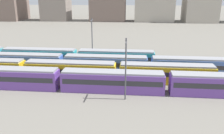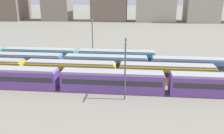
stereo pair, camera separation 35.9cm
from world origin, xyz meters
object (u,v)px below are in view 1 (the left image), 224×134
at_px(train_track_1, 25,69).
at_px(catenary_pole_0, 126,67).
at_px(train_track_2, 63,63).
at_px(catenary_pole_1, 92,38).
at_px(train_track_0, 60,79).
at_px(train_track_3, 40,56).

height_order(train_track_1, catenary_pole_0, catenary_pole_0).
relative_size(train_track_1, train_track_2, 1.00).
bearing_deg(train_track_2, catenary_pole_1, 57.59).
bearing_deg(catenary_pole_0, train_track_1, 157.96).
bearing_deg(catenary_pole_0, catenary_pole_1, 112.99).
relative_size(train_track_0, train_track_2, 1.00).
bearing_deg(train_track_3, train_track_0, -57.29).
distance_m(train_track_2, train_track_3, 9.17).
height_order(train_track_2, train_track_3, same).
relative_size(train_track_0, catenary_pole_0, 7.32).
height_order(train_track_2, catenary_pole_1, catenary_pole_1).
height_order(train_track_1, catenary_pole_1, catenary_pole_1).
bearing_deg(train_track_3, catenary_pole_1, 12.74).
distance_m(train_track_0, catenary_pole_1, 19.11).
bearing_deg(train_track_1, catenary_pole_0, -22.04).
bearing_deg(train_track_1, catenary_pole_1, 48.90).
bearing_deg(train_track_1, train_track_3, 96.01).
bearing_deg(catenary_pole_1, catenary_pole_0, -67.01).
xyz_separation_m(train_track_1, train_track_2, (6.45, 5.20, 0.00)).
height_order(train_track_1, train_track_3, same).
bearing_deg(train_track_0, catenary_pole_1, 81.84).
xyz_separation_m(train_track_0, catenary_pole_0, (11.84, -3.21, 3.75)).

